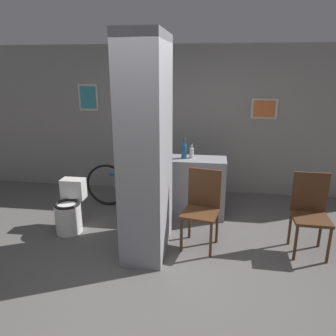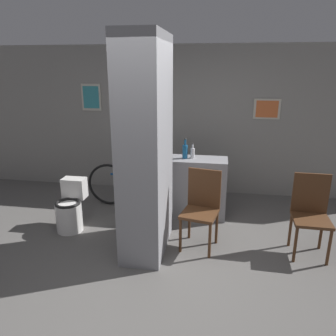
% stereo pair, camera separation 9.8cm
% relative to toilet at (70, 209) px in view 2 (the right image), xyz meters
% --- Properties ---
extents(ground_plane, '(14.00, 14.00, 0.00)m').
position_rel_toilet_xyz_m(ground_plane, '(1.30, -0.81, -0.30)').
color(ground_plane, '#5B5956').
extents(wall_back, '(8.00, 0.09, 2.60)m').
position_rel_toilet_xyz_m(wall_back, '(1.30, 1.81, 1.00)').
color(wall_back, gray).
rests_on(wall_back, ground_plane).
extents(pillar_center, '(0.52, 1.04, 2.60)m').
position_rel_toilet_xyz_m(pillar_center, '(1.19, -0.30, 1.00)').
color(pillar_center, gray).
rests_on(pillar_center, ground_plane).
extents(counter_shelf, '(1.37, 0.44, 0.92)m').
position_rel_toilet_xyz_m(counter_shelf, '(1.49, 0.74, 0.15)').
color(counter_shelf, gray).
rests_on(counter_shelf, ground_plane).
extents(toilet, '(0.36, 0.52, 0.70)m').
position_rel_toilet_xyz_m(toilet, '(0.00, 0.00, 0.00)').
color(toilet, white).
rests_on(toilet, ground_plane).
extents(chair_near_pillar, '(0.50, 0.50, 1.00)m').
position_rel_toilet_xyz_m(chair_near_pillar, '(1.86, -0.14, 0.25)').
color(chair_near_pillar, '#4C2D19').
rests_on(chair_near_pillar, ground_plane).
extents(chair_by_doorway, '(0.44, 0.44, 1.00)m').
position_rel_toilet_xyz_m(chair_by_doorway, '(3.18, -0.10, 0.25)').
color(chair_by_doorway, '#4C2D19').
rests_on(chair_by_doorway, ground_plane).
extents(bicycle, '(1.78, 0.42, 0.76)m').
position_rel_toilet_xyz_m(bicycle, '(0.79, 0.92, 0.07)').
color(bicycle, black).
rests_on(bicycle, ground_plane).
extents(bottle_tall, '(0.08, 0.08, 0.31)m').
position_rel_toilet_xyz_m(bottle_tall, '(1.54, 0.74, 0.73)').
color(bottle_tall, '#19598C').
rests_on(bottle_tall, counter_shelf).
extents(bottle_short, '(0.06, 0.06, 0.23)m').
position_rel_toilet_xyz_m(bottle_short, '(1.65, 0.77, 0.70)').
color(bottle_short, silver).
rests_on(bottle_short, counter_shelf).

